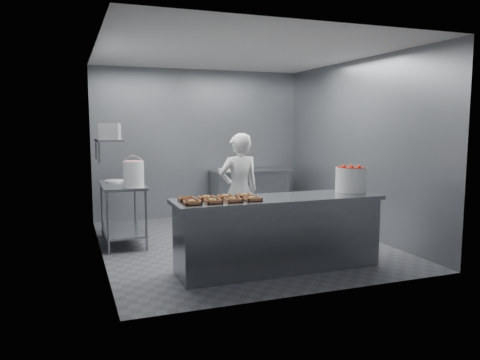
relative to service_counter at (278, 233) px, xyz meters
name	(u,v)px	position (x,y,z in m)	size (l,w,h in m)	color
floor	(240,243)	(0.00, 1.35, -0.45)	(4.50, 4.50, 0.00)	#4C4C51
ceiling	(240,53)	(0.00, 1.35, 2.35)	(4.50, 4.50, 0.00)	white
wall_back	(200,144)	(0.00, 3.60, 0.95)	(4.00, 0.04, 2.80)	slate
wall_left	(99,153)	(-2.00, 1.35, 0.95)	(0.04, 4.50, 2.80)	slate
wall_right	(356,148)	(2.00, 1.35, 0.95)	(0.04, 4.50, 2.80)	slate
service_counter	(278,233)	(0.00, 0.00, 0.00)	(2.60, 0.70, 0.90)	slate
prep_table	(122,204)	(-1.65, 1.95, 0.14)	(0.60, 1.20, 0.90)	slate
back_counter	(250,193)	(0.90, 3.25, 0.00)	(1.50, 0.60, 0.90)	slate
wall_shelf	(109,140)	(-1.82, 1.95, 1.10)	(0.35, 0.90, 0.03)	slate
tray_0	(192,202)	(-1.11, -0.12, 0.47)	(0.19, 0.18, 0.06)	tan
tray_1	(213,201)	(-0.87, -0.12, 0.47)	(0.19, 0.18, 0.06)	tan
tray_2	(233,200)	(-0.63, -0.12, 0.47)	(0.19, 0.18, 0.06)	tan
tray_3	(252,199)	(-0.39, -0.12, 0.47)	(0.19, 0.18, 0.06)	tan
tray_4	(187,199)	(-1.11, 0.12, 0.47)	(0.19, 0.18, 0.04)	tan
tray_5	(207,198)	(-0.87, 0.12, 0.47)	(0.19, 0.18, 0.06)	tan
tray_6	(226,197)	(-0.63, 0.12, 0.47)	(0.19, 0.18, 0.06)	tan
tray_7	(245,196)	(-0.39, 0.12, 0.47)	(0.19, 0.18, 0.06)	tan
worker	(239,191)	(-0.09, 1.15, 0.37)	(0.60, 0.40, 1.65)	white
strawberry_tub	(351,178)	(1.08, 0.09, 0.62)	(0.40, 0.40, 0.33)	white
glaze_bucket	(134,173)	(-1.53, 1.53, 0.64)	(0.30, 0.29, 0.44)	white
bucket_lid	(115,181)	(-1.72, 2.23, 0.46)	(0.31, 0.31, 0.02)	white
rag	(119,182)	(-1.67, 2.16, 0.46)	(0.14, 0.12, 0.02)	#CCB28C
appliance	(110,131)	(-1.82, 1.68, 1.23)	(0.26, 0.30, 0.23)	gray
paper_stack	(226,170)	(0.42, 3.25, 0.46)	(0.30, 0.22, 0.04)	silver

